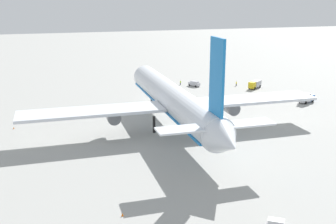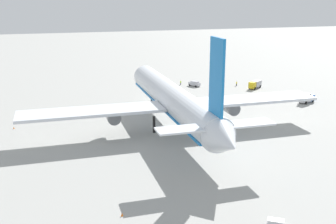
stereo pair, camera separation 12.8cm
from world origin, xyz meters
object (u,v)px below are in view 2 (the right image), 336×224
service_truck_1 (255,84)px  baggage_cart_0 (276,224)px  service_van (194,84)px  service_truck_2 (306,98)px  baggage_cart_1 (295,95)px  ground_worker_1 (181,83)px  ground_worker_2 (237,84)px  traffic_cone_0 (122,214)px  traffic_cone_1 (14,128)px  ground_worker_0 (279,97)px  airliner (173,100)px

service_truck_1 → baggage_cart_0: size_ratio=2.09×
service_van → service_truck_2: bearing=-143.2°
baggage_cart_1 → ground_worker_1: ground_worker_1 is taller
ground_worker_2 → traffic_cone_0: bearing=143.6°
ground_worker_1 → traffic_cone_1: ground_worker_1 is taller
baggage_cart_0 → baggage_cart_1: (70.94, -50.91, -0.53)m
service_truck_1 → ground_worker_1: 28.19m
service_truck_1 → baggage_cart_0: bearing=153.0°
service_truck_2 → ground_worker_2: bearing=18.2°
service_van → ground_worker_1: (3.92, 4.20, -0.18)m
baggage_cart_0 → service_truck_1: bearing=-27.0°
ground_worker_1 → ground_worker_0: bearing=-142.4°
ground_worker_2 → traffic_cone_0: 101.09m
service_truck_2 → traffic_cone_0: (-51.55, 69.74, -1.36)m
ground_worker_2 → traffic_cone_1: 84.24m
service_truck_1 → ground_worker_0: bearing=177.8°
airliner → baggage_cart_1: 55.85m
traffic_cone_0 → baggage_cart_1: bearing=-49.7°
ground_worker_2 → service_van: bearing=75.3°
airliner → service_truck_2: (12.50, -48.81, -6.03)m
traffic_cone_0 → service_truck_2: bearing=-53.5°
airliner → baggage_cart_1: size_ratio=21.74×
baggage_cart_1 → ground_worker_0: bearing=106.6°
service_truck_2 → traffic_cone_1: (-0.70, 88.31, -1.36)m
ground_worker_2 → traffic_cone_1: ground_worker_2 is taller
traffic_cone_0 → airliner: bearing=-28.2°
airliner → baggage_cart_0: size_ratio=23.72×
baggage_cart_1 → ground_worker_0: ground_worker_0 is taller
service_van → traffic_cone_0: bearing=152.6°
ground_worker_0 → traffic_cone_1: size_ratio=3.03×
ground_worker_0 → ground_worker_1: (30.95, 23.88, 0.01)m
traffic_cone_1 → ground_worker_1: bearing=-56.7°
service_truck_1 → ground_worker_2: (5.86, 4.69, -0.66)m
service_van → baggage_cart_0: size_ratio=1.55×
service_truck_1 → service_truck_2: bearing=-167.9°
airliner → ground_worker_1: 54.34m
ground_worker_1 → traffic_cone_0: 98.01m
service_truck_2 → ground_worker_0: size_ratio=3.79×
service_truck_1 → baggage_cart_1: service_truck_1 is taller
airliner → baggage_cart_1: (21.78, -50.90, -7.40)m
ground_worker_1 → service_van: bearing=-133.0°
ground_worker_0 → service_van: bearing=36.1°
service_van → traffic_cone_0: 96.31m
service_truck_1 → ground_worker_1: (13.88, 24.52, -0.68)m
airliner → ground_worker_0: size_ratio=45.65×
ground_worker_0 → airliner: bearing=114.3°
service_truck_1 → traffic_cone_1: (-24.71, 83.19, -1.26)m
baggage_cart_1 → ground_worker_2: (20.60, 11.90, 0.61)m
baggage_cart_0 → ground_worker_0: ground_worker_0 is taller
service_truck_2 → airliner: bearing=104.4°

